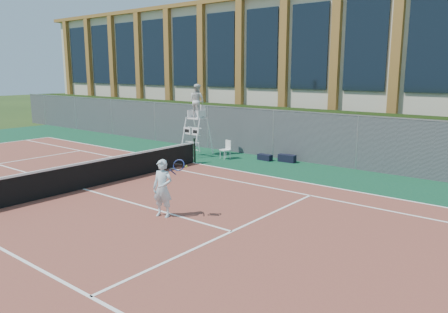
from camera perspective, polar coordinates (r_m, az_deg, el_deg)
The scene contains 12 objects.
ground at distance 15.63m, azimuth -17.91°, elevation -4.15°, with size 120.00×120.00×0.00m, color #233814.
apron at distance 16.17m, azimuth -14.96°, elevation -3.46°, with size 36.00×20.00×0.01m, color #0D3C29.
tennis_court at distance 15.62m, azimuth -17.91°, elevation -4.08°, with size 23.77×10.97×0.02m, color brown.
tennis_net at distance 15.50m, azimuth -18.03°, elevation -2.24°, with size 0.10×11.30×1.10m.
fence at distance 21.40m, azimuth 1.92°, elevation 3.41°, with size 40.00×0.06×2.20m, color #595E60, non-canonical shape.
hedge at distance 22.37m, azimuth 3.77°, elevation 3.73°, with size 40.00×1.40×2.20m, color black.
building at distance 29.05m, azimuth 13.07°, elevation 11.19°, with size 45.00×10.60×8.22m.
umpire_chair at distance 20.63m, azimuth -3.54°, elevation 7.01°, with size 0.95×1.47×3.42m.
plastic_chair at distance 19.94m, azimuth 0.35°, elevation 1.13°, with size 0.49×0.49×0.85m.
sports_bag_near at distance 19.48m, azimuth 8.23°, elevation -0.23°, with size 0.77×0.31×0.33m, color black.
sports_bag_far at distance 19.74m, azimuth 5.36°, elevation -0.10°, with size 0.67×0.29×0.27m, color black.
tennis_player at distance 12.03m, azimuth -7.99°, elevation -4.11°, with size 0.95×0.69×1.62m.
Camera 1 is at (12.71, -8.18, 3.98)m, focal length 35.00 mm.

